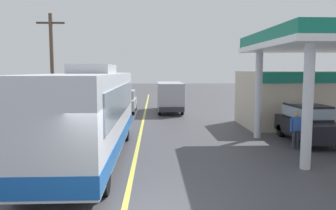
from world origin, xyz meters
name	(u,v)px	position (x,y,z in m)	size (l,w,h in m)	color
ground	(145,112)	(0.00, 20.00, 0.00)	(120.00, 120.00, 0.00)	#424247
lane_divider_stripe	(143,121)	(0.00, 15.00, 0.00)	(0.16, 50.00, 0.01)	#D8CC4C
coach_bus_main	(89,115)	(-1.76, 5.27, 1.72)	(2.60, 11.04, 3.69)	silver
gas_station_roadside	(316,85)	(9.76, 10.44, 2.63)	(9.10, 11.95, 5.10)	#147259
car_at_pump	(308,121)	(8.12, 7.80, 1.01)	(1.70, 4.20, 1.82)	black
minibus_opposing_lane	(170,94)	(2.06, 19.87, 1.47)	(2.04, 6.13, 2.44)	#A5A5AD
pedestrian_by_shop	(296,128)	(6.96, 6.42, 0.93)	(0.55, 0.22, 1.66)	#33333F
car_trailing_behind_bus	(125,100)	(-1.62, 19.61, 1.01)	(1.70, 4.20, 1.82)	#B2B2B7
utility_pole_roadside	(52,66)	(-5.89, 14.41, 3.72)	(1.80, 0.24, 7.10)	brown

